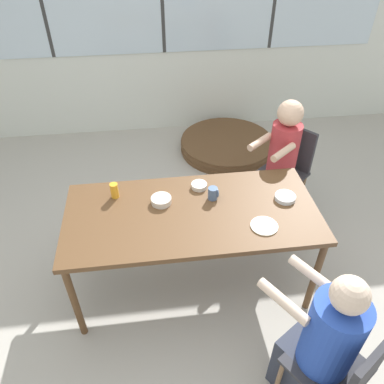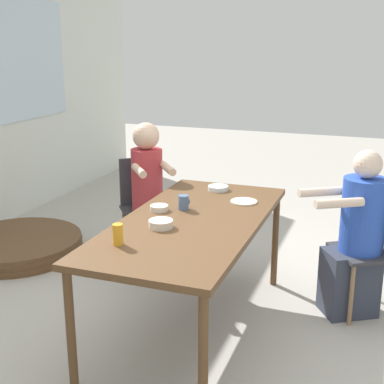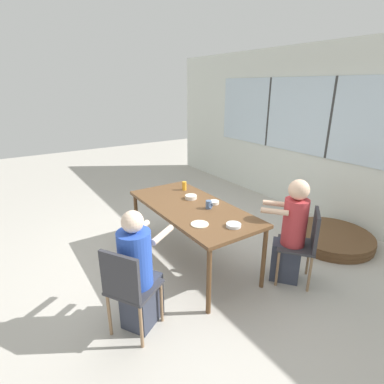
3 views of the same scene
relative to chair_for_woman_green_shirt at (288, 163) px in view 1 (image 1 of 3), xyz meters
The scene contains 14 objects.
ground_plane 1.43m from the chair_for_woman_green_shirt, 141.28° to the right, with size 16.00×16.00×0.00m, color #B2ADA3.
wall_back_with_windows 2.28m from the chair_for_woman_green_shirt, 119.49° to the left, with size 8.40×0.08×2.80m.
dining_table 1.33m from the chair_for_woman_green_shirt, 141.28° to the right, with size 1.82×0.85×0.78m.
chair_for_woman_green_shirt is the anchor object (origin of this frame).
chair_for_man_blue_shirt 1.98m from the chair_for_woman_green_shirt, 99.78° to the right, with size 0.55×0.55×0.89m.
person_woman_green_shirt 0.17m from the chair_for_woman_green_shirt, 141.28° to the right, with size 0.54×0.50×1.23m.
person_man_blue_shirt 1.86m from the chair_for_woman_green_shirt, 103.12° to the right, with size 0.53×0.61×1.18m.
coffee_mug 1.15m from the chair_for_woman_green_shirt, 140.65° to the right, with size 0.08×0.07×0.10m.
juice_glass 1.72m from the chair_for_woman_green_shirt, 159.52° to the right, with size 0.06×0.06×0.12m.
bowl_white_shallow 1.45m from the chair_for_woman_green_shirt, 150.51° to the right, with size 0.15×0.15×0.05m.
bowl_cereal 0.88m from the chair_for_woman_green_shirt, 112.75° to the right, with size 0.15×0.15×0.03m.
bowl_fruit 1.13m from the chair_for_woman_green_shirt, 149.24° to the right, with size 0.12×0.12×0.04m.
plate_tortillas 1.21m from the chair_for_woman_green_shirt, 118.26° to the right, with size 0.19×0.19×0.01m.
folded_table_stack 1.26m from the chair_for_woman_green_shirt, 106.82° to the left, with size 1.16×1.16×0.15m.
Camera 1 is at (-0.25, -1.97, 2.58)m, focal length 35.00 mm.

